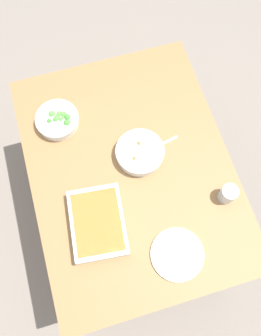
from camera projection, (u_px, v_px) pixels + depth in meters
name	position (u px, v px, depth m)	size (l,w,h in m)	color
ground_plane	(130.00, 206.00, 2.23)	(6.00, 6.00, 0.00)	slate
dining_table	(130.00, 174.00, 1.62)	(1.20, 0.90, 0.74)	olive
stew_bowl	(140.00, 152.00, 1.53)	(0.22, 0.22, 0.06)	silver
broccoli_bowl	(58.00, 120.00, 1.59)	(0.20, 0.20, 0.06)	silver
baking_dish	(98.00, 223.00, 1.42)	(0.32, 0.25, 0.06)	silver
drink_cup	(228.00, 194.00, 1.46)	(0.07, 0.07, 0.08)	#B2BCC6
side_plate	(177.00, 254.00, 1.40)	(0.22, 0.22, 0.01)	white
spoon_by_stew	(156.00, 147.00, 1.57)	(0.05, 0.18, 0.01)	silver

